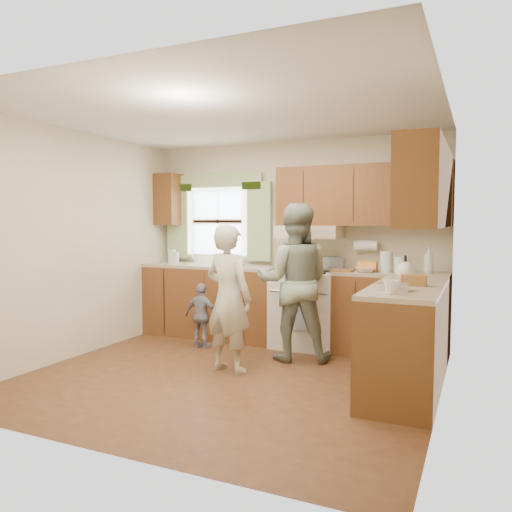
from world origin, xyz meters
The scene contains 6 objects.
room centered at (0.00, 0.00, 1.25)m, with size 3.80×3.80×3.80m.
kitchen_fixtures centered at (0.61, 1.08, 0.84)m, with size 3.80×2.25×2.15m.
stove centered at (0.30, 1.44, 0.47)m, with size 0.76×0.67×1.07m.
woman_left centered at (-0.10, 0.17, 0.74)m, with size 0.54×0.35×1.48m, color beige.
woman_right centered at (0.35, 0.85, 0.85)m, with size 0.82×0.64×1.69m, color #2A4839.
child centered at (-0.81, 0.85, 0.39)m, with size 0.45×0.19×0.77m, color gray.
Camera 1 is at (2.18, -4.20, 1.50)m, focal length 35.00 mm.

